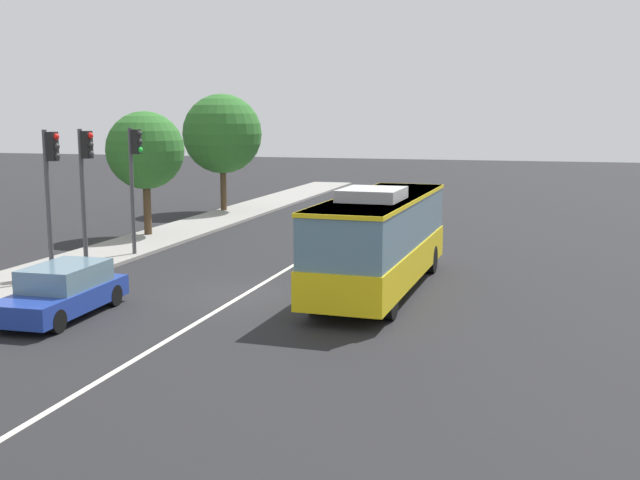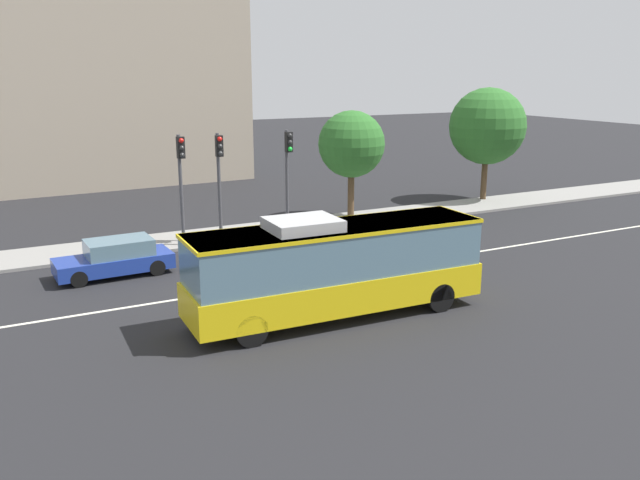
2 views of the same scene
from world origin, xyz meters
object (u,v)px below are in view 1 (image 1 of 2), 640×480
Objects in this scene: traffic_light_mid_block at (51,179)px; street_tree_kerbside_centre at (222,134)px; transit_bus at (380,236)px; sedan_blue at (63,291)px; street_tree_kerbside_right at (145,151)px; traffic_light_near_corner at (85,176)px; traffic_light_far_corner at (135,169)px.

street_tree_kerbside_centre reaches higher than traffic_light_mid_block.
traffic_light_mid_block reaches higher than transit_bus.
transit_bus is 11.11m from traffic_light_mid_block.
traffic_light_mid_block is at bearing 102.42° from transit_bus.
sedan_blue is 24.24m from street_tree_kerbside_centre.
transit_bus is 15.27m from street_tree_kerbside_right.
traffic_light_mid_block is 0.88× the size of street_tree_kerbside_right.
traffic_light_near_corner is 18.23m from street_tree_kerbside_centre.
traffic_light_far_corner is at bearing -165.62° from sedan_blue.
traffic_light_far_corner is at bearing 95.31° from traffic_light_near_corner.
traffic_light_mid_block is (3.60, 2.79, 2.84)m from sedan_blue.
traffic_light_mid_block is 1.00× the size of traffic_light_far_corner.
traffic_light_mid_block reaches higher than sedan_blue.
traffic_light_mid_block is 5.22m from traffic_light_far_corner.
sedan_blue is 0.88× the size of traffic_light_near_corner.
traffic_light_far_corner is (8.82, 2.65, 2.84)m from sedan_blue.
transit_bus is at bearing 6.12° from traffic_light_near_corner.
street_tree_kerbside_right reaches higher than traffic_light_far_corner.
street_tree_kerbside_right is at bearing -177.99° from street_tree_kerbside_centre.
transit_bus reaches higher than sedan_blue.
sedan_blue is at bearing -167.55° from street_tree_kerbside_centre.
traffic_light_far_corner reaches higher than transit_bus.
traffic_light_far_corner is 5.28m from street_tree_kerbside_right.
traffic_light_mid_block is (-1.74, 0.18, 0.00)m from traffic_light_near_corner.
sedan_blue is 0.78× the size of street_tree_kerbside_right.
traffic_light_far_corner is at bearing 87.00° from traffic_light_mid_block.
traffic_light_mid_block is at bearing -91.25° from traffic_light_near_corner.
traffic_light_near_corner is 0.75× the size of street_tree_kerbside_centre.
street_tree_kerbside_centre reaches higher than traffic_light_near_corner.
sedan_blue is at bearing -71.92° from traffic_light_far_corner.
traffic_light_near_corner is 8.57m from street_tree_kerbside_right.
street_tree_kerbside_right is (4.79, 2.16, 0.50)m from traffic_light_far_corner.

